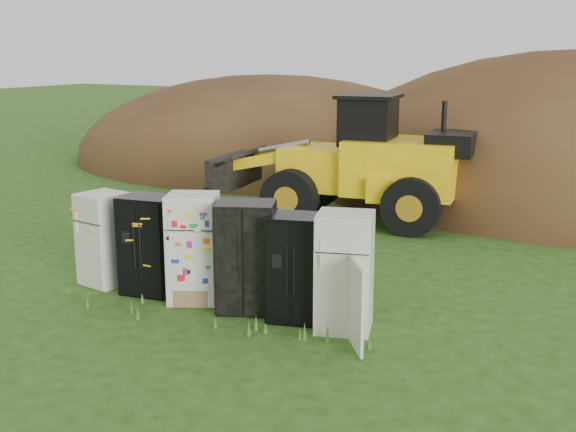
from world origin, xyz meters
name	(u,v)px	position (x,y,z in m)	size (l,w,h in m)	color
ground	(221,305)	(0.00, 0.00, 0.00)	(120.00, 120.00, 0.00)	#1F4412
fridge_leftmost	(104,239)	(-2.54, -0.01, 0.86)	(0.76, 0.73, 1.72)	silver
fridge_black_side	(150,245)	(-1.48, -0.02, 0.88)	(0.92, 0.73, 1.77)	black
fridge_sticker	(193,248)	(-0.54, -0.01, 0.94)	(0.84, 0.78, 1.89)	white
fridge_dark_mid	(246,257)	(0.50, 0.03, 0.92)	(0.94, 0.77, 1.85)	black
fridge_black_right	(296,268)	(1.43, 0.04, 0.86)	(0.86, 0.72, 1.73)	black
fridge_open_door	(344,272)	(2.28, 0.00, 0.93)	(0.84, 0.78, 1.86)	silver
wheel_loader	(337,157)	(-0.93, 6.85, 1.59)	(6.59, 2.67, 3.19)	yellow
dirt_mound_left	(271,163)	(-6.93, 14.11, 0.00)	(16.22, 12.16, 6.72)	#452616
dirt_mound_back	(500,166)	(0.94, 17.68, 0.00)	(15.63, 10.42, 5.58)	#452616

